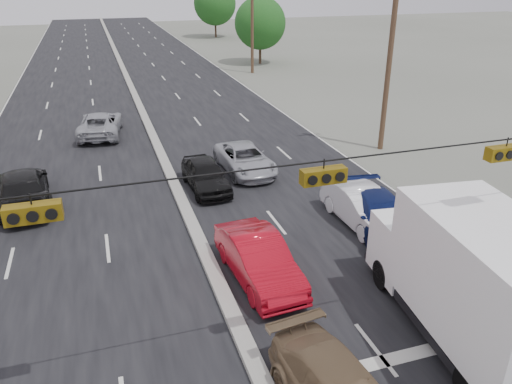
% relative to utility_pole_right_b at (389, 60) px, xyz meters
% --- Properties ---
extents(ground, '(200.00, 200.00, 0.00)m').
position_rel_utility_pole_right_b_xyz_m(ground, '(-12.50, -15.00, -5.11)').
color(ground, '#606356').
rests_on(ground, ground).
extents(road_surface, '(20.00, 160.00, 0.02)m').
position_rel_utility_pole_right_b_xyz_m(road_surface, '(-12.50, 15.00, -5.11)').
color(road_surface, black).
rests_on(road_surface, ground).
extents(center_median, '(0.50, 160.00, 0.20)m').
position_rel_utility_pole_right_b_xyz_m(center_median, '(-12.50, 15.00, -5.01)').
color(center_median, gray).
rests_on(center_median, ground).
extents(utility_pole_right_b, '(1.60, 0.30, 10.00)m').
position_rel_utility_pole_right_b_xyz_m(utility_pole_right_b, '(0.00, 0.00, 0.00)').
color(utility_pole_right_b, '#422D1E').
rests_on(utility_pole_right_b, ground).
extents(utility_pole_right_c, '(1.60, 0.30, 10.00)m').
position_rel_utility_pole_right_b_xyz_m(utility_pole_right_c, '(0.00, 25.00, 0.00)').
color(utility_pole_right_c, '#422D1E').
rests_on(utility_pole_right_c, ground).
extents(traffic_signals, '(25.00, 0.30, 0.54)m').
position_rel_utility_pole_right_b_xyz_m(traffic_signals, '(-11.10, -15.00, 0.39)').
color(traffic_signals, black).
rests_on(traffic_signals, ground).
extents(tree_right_mid, '(5.60, 5.60, 7.14)m').
position_rel_utility_pole_right_b_xyz_m(tree_right_mid, '(2.50, 30.00, -0.77)').
color(tree_right_mid, '#382619').
rests_on(tree_right_mid, ground).
extents(tree_right_far, '(6.40, 6.40, 8.16)m').
position_rel_utility_pole_right_b_xyz_m(tree_right_far, '(3.50, 55.00, -0.15)').
color(tree_right_far, '#382619').
rests_on(tree_right_far, ground).
extents(box_truck, '(3.55, 7.93, 3.90)m').
position_rel_utility_pole_right_b_xyz_m(box_truck, '(-6.52, -15.24, -3.11)').
color(box_truck, black).
rests_on(box_truck, ground).
extents(red_sedan, '(1.99, 4.85, 1.56)m').
position_rel_utility_pole_right_b_xyz_m(red_sedan, '(-11.10, -10.72, -4.33)').
color(red_sedan, '#AF0A19').
rests_on(red_sedan, ground).
extents(queue_car_a, '(1.90, 4.34, 1.45)m').
position_rel_utility_pole_right_b_xyz_m(queue_car_a, '(-11.10, -2.67, -4.38)').
color(queue_car_a, black).
rests_on(queue_car_a, ground).
extents(queue_car_b, '(1.74, 4.68, 1.53)m').
position_rel_utility_pole_right_b_xyz_m(queue_car_b, '(-5.80, -8.22, -4.34)').
color(queue_car_b, silver).
rests_on(queue_car_b, ground).
extents(queue_car_c, '(2.48, 4.96, 1.35)m').
position_rel_utility_pole_right_b_xyz_m(queue_car_c, '(-8.67, -1.07, -4.43)').
color(queue_car_c, '#A6A8AE').
rests_on(queue_car_c, ground).
extents(queue_car_d, '(2.81, 5.48, 1.52)m').
position_rel_utility_pole_right_b_xyz_m(queue_car_d, '(-5.50, -9.13, -4.35)').
color(queue_car_d, '#101B52').
rests_on(queue_car_d, ground).
extents(oncoming_near, '(2.97, 5.81, 1.62)m').
position_rel_utility_pole_right_b_xyz_m(oncoming_near, '(-19.20, -1.94, -4.30)').
color(oncoming_near, black).
rests_on(oncoming_near, ground).
extents(oncoming_far, '(3.14, 5.60, 1.48)m').
position_rel_utility_pole_right_b_xyz_m(oncoming_far, '(-15.56, 7.74, -4.37)').
color(oncoming_far, '#A0A2A8').
rests_on(oncoming_far, ground).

